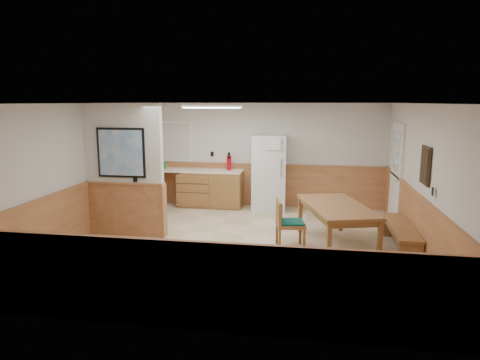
% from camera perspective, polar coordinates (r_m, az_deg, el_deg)
% --- Properties ---
extents(ground, '(6.00, 6.00, 0.00)m').
position_cam_1_polar(ground, '(7.78, 0.07, -8.54)').
color(ground, beige).
rests_on(ground, ground).
extents(ceiling, '(6.00, 6.00, 0.02)m').
position_cam_1_polar(ceiling, '(7.36, 0.08, 10.19)').
color(ceiling, white).
rests_on(ceiling, back_wall).
extents(back_wall, '(6.00, 0.02, 2.50)m').
position_cam_1_polar(back_wall, '(10.41, 2.74, 3.35)').
color(back_wall, silver).
rests_on(back_wall, ground).
extents(right_wall, '(0.02, 6.00, 2.50)m').
position_cam_1_polar(right_wall, '(7.60, 23.01, -0.11)').
color(right_wall, silver).
rests_on(right_wall, ground).
extents(left_wall, '(0.02, 6.00, 2.50)m').
position_cam_1_polar(left_wall, '(8.48, -20.36, 1.09)').
color(left_wall, silver).
rests_on(left_wall, ground).
extents(wainscot_back, '(6.00, 0.04, 1.00)m').
position_cam_1_polar(wainscot_back, '(10.51, 2.69, -0.72)').
color(wainscot_back, '#CB7C51').
rests_on(wainscot_back, ground).
extents(wainscot_right, '(0.04, 6.00, 1.00)m').
position_cam_1_polar(wainscot_right, '(7.75, 22.47, -5.57)').
color(wainscot_right, '#CB7C51').
rests_on(wainscot_right, ground).
extents(wainscot_left, '(0.04, 6.00, 1.00)m').
position_cam_1_polar(wainscot_left, '(8.62, -19.93, -3.84)').
color(wainscot_left, '#CB7C51').
rests_on(wainscot_left, ground).
extents(partition_wall, '(1.50, 0.20, 2.50)m').
position_cam_1_polar(partition_wall, '(8.32, -15.19, 1.08)').
color(partition_wall, silver).
rests_on(partition_wall, ground).
extents(kitchen_counter, '(2.20, 0.61, 1.00)m').
position_cam_1_polar(kitchen_counter, '(10.44, -4.10, -1.04)').
color(kitchen_counter, olive).
rests_on(kitchen_counter, ground).
extents(exterior_door, '(0.07, 1.02, 2.15)m').
position_cam_1_polar(exterior_door, '(9.45, 20.07, 0.79)').
color(exterior_door, white).
rests_on(exterior_door, ground).
extents(kitchen_window, '(0.80, 0.04, 1.00)m').
position_cam_1_polar(kitchen_window, '(10.80, -8.44, 5.10)').
color(kitchen_window, white).
rests_on(kitchen_window, back_wall).
extents(wall_painting, '(0.04, 0.50, 0.60)m').
position_cam_1_polar(wall_painting, '(7.26, 23.46, 1.80)').
color(wall_painting, '#2F2013').
rests_on(wall_painting, right_wall).
extents(fluorescent_fixture, '(1.20, 0.30, 0.09)m').
position_cam_1_polar(fluorescent_fixture, '(8.79, -3.76, 9.85)').
color(fluorescent_fixture, white).
rests_on(fluorescent_fixture, ceiling).
extents(refrigerator, '(0.82, 0.75, 1.77)m').
position_cam_1_polar(refrigerator, '(10.08, 3.86, 0.99)').
color(refrigerator, white).
rests_on(refrigerator, ground).
extents(dining_table, '(1.43, 2.08, 0.75)m').
position_cam_1_polar(dining_table, '(7.69, 12.73, -3.92)').
color(dining_table, brown).
rests_on(dining_table, ground).
extents(dining_bench, '(0.40, 1.72, 0.45)m').
position_cam_1_polar(dining_bench, '(7.85, 20.70, -6.42)').
color(dining_bench, brown).
rests_on(dining_bench, ground).
extents(dining_chair, '(0.74, 0.57, 0.85)m').
position_cam_1_polar(dining_chair, '(7.51, 6.05, -5.36)').
color(dining_chair, brown).
rests_on(dining_chair, ground).
extents(fire_extinguisher, '(0.13, 0.13, 0.44)m').
position_cam_1_polar(fire_extinguisher, '(10.27, -1.48, 2.37)').
color(fire_extinguisher, '#AC0917').
rests_on(fire_extinguisher, kitchen_counter).
extents(soap_bottle, '(0.07, 0.07, 0.20)m').
position_cam_1_polar(soap_bottle, '(10.61, -10.02, 1.97)').
color(soap_bottle, '#188529').
rests_on(soap_bottle, kitchen_counter).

